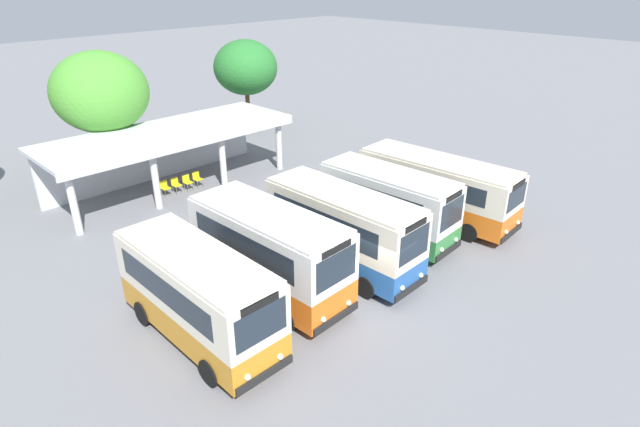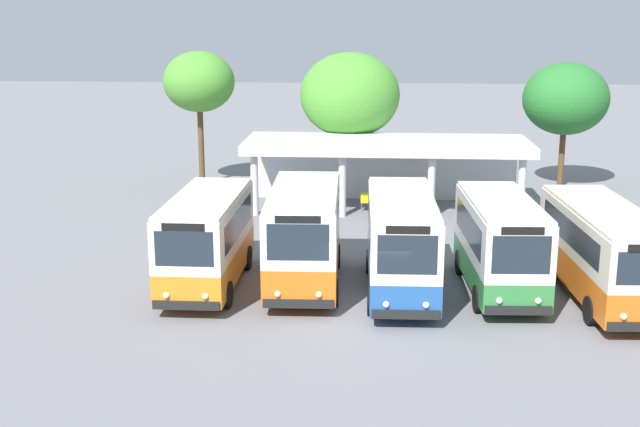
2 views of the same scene
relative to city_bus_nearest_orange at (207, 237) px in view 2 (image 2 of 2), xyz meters
The scene contains 14 objects.
ground_plane 6.48m from the city_bus_nearest_orange, 24.21° to the right, with size 180.00×180.00×0.00m, color slate.
city_bus_nearest_orange is the anchor object (origin of this frame).
city_bus_second_in_row 3.39m from the city_bus_nearest_orange, ahead, with size 2.63×6.91×3.48m.
city_bus_middle_cream 6.74m from the city_bus_nearest_orange, ahead, with size 2.42×7.13×3.40m.
city_bus_fourth_amber 10.11m from the city_bus_nearest_orange, ahead, with size 2.53×6.63×3.28m.
city_bus_fifth_blue 13.48m from the city_bus_nearest_orange, ahead, with size 2.76×8.12×3.11m.
terminal_canopy 14.56m from the city_bus_nearest_orange, 64.08° to the left, with size 13.81×4.89×3.40m.
waiting_chair_end_by_column 13.05m from the city_bus_nearest_orange, 65.69° to the left, with size 0.46×0.46×0.86m.
waiting_chair_second_from_end 13.31m from the city_bus_nearest_orange, 63.01° to the left, with size 0.46×0.46×0.86m.
waiting_chair_middle_seat 13.54m from the city_bus_nearest_orange, 60.30° to the left, with size 0.46×0.46×0.86m.
waiting_chair_fourth_seat 13.90m from the city_bus_nearest_orange, 57.95° to the left, with size 0.46×0.46×0.86m.
roadside_tree_behind_canopy 16.94m from the city_bus_nearest_orange, 74.55° to the left, with size 5.23×5.23×7.45m.
roadside_tree_east_of_canopy 24.37m from the city_bus_nearest_orange, 48.47° to the left, with size 4.59×4.59×6.85m.
roadside_tree_west_of_canopy 18.36m from the city_bus_nearest_orange, 102.57° to the left, with size 3.91×3.91×7.41m.
Camera 2 is at (0.15, -24.58, 9.38)m, focal length 45.96 mm.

